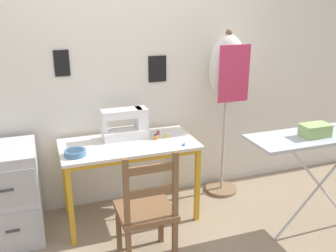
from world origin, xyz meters
The scene contains 14 objects.
ground_plane centered at (0.00, 0.00, 0.00)m, with size 14.00×14.00×0.00m, color gray.
wall_back centered at (0.00, 0.66, 1.28)m, with size 10.00×0.06×2.55m.
sewing_table centered at (0.00, 0.28, 0.63)m, with size 1.15×0.60×0.71m.
sewing_machine centered at (0.02, 0.42, 0.83)m, with size 0.41×0.18×0.29m.
fabric_bowl centered at (-0.46, 0.17, 0.73)m, with size 0.17×0.17×0.05m.
scissors centered at (0.43, 0.11, 0.71)m, with size 0.11×0.14×0.01m.
thread_spool_near_machine centered at (0.24, 0.29, 0.73)m, with size 0.04×0.04×0.04m.
thread_spool_mid_table centered at (0.30, 0.40, 0.73)m, with size 0.03×0.03×0.04m.
thread_spool_far_edge centered at (0.34, 0.31, 0.73)m, with size 0.04×0.04×0.04m.
wooden_chair centered at (-0.04, -0.35, 0.42)m, with size 0.40×0.38×0.91m.
filing_cabinet centered at (-0.97, 0.31, 0.39)m, with size 0.44×0.54×0.78m.
dress_form centered at (0.99, 0.44, 1.19)m, with size 0.36×0.32×1.61m.
ironing_board centered at (1.40, -0.45, 0.84)m, with size 1.29×0.38×0.89m.
storage_box centered at (1.25, -0.48, 0.93)m, with size 0.22×0.14×0.10m.
Camera 1 is at (-0.67, -2.61, 1.86)m, focal length 40.00 mm.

